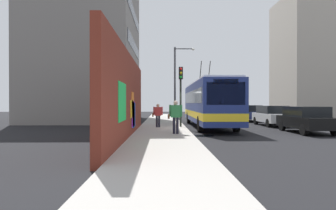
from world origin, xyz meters
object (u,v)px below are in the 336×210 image
object	(u,v)px
parked_car_silver	(235,111)
pedestrian_at_curb	(176,114)
city_bus	(208,102)
parked_car_black	(306,119)
pedestrian_midblock	(158,114)
parked_car_white	(272,115)
street_lamp	(177,78)
parked_car_navy	(250,113)
traffic_light	(181,86)

from	to	relation	value
parked_car_silver	pedestrian_at_curb	bearing A→B (deg)	156.54
city_bus	parked_car_black	world-z (taller)	city_bus
pedestrian_at_curb	city_bus	bearing A→B (deg)	-24.58
city_bus	pedestrian_midblock	distance (m)	4.22
parked_car_black	pedestrian_at_curb	size ratio (longest dim) A/B	2.40
parked_car_black	parked_car_silver	size ratio (longest dim) A/B	0.90
parked_car_white	pedestrian_midblock	distance (m)	9.37
parked_car_white	pedestrian_at_curb	world-z (taller)	pedestrian_at_curb
city_bus	pedestrian_at_curb	bearing A→B (deg)	155.42
parked_car_silver	street_lamp	xyz separation A→B (m)	(-7.04, 7.23, 3.25)
parked_car_white	parked_car_navy	world-z (taller)	same
pedestrian_at_curb	street_lamp	xyz separation A→B (m)	(11.18, -0.67, 2.89)
parked_car_white	parked_car_navy	xyz separation A→B (m)	(5.58, -0.00, 0.00)
pedestrian_at_curb	parked_car_silver	bearing A→B (deg)	-23.46
parked_car_silver	traffic_light	size ratio (longest dim) A/B	1.14
parked_car_white	traffic_light	xyz separation A→B (m)	(-2.59, 7.35, 2.10)
parked_car_silver	parked_car_navy	bearing A→B (deg)	180.00
parked_car_black	street_lamp	distance (m)	12.36
parked_car_black	parked_car_white	bearing A→B (deg)	0.00
city_bus	parked_car_navy	xyz separation A→B (m)	(6.59, -5.20, -1.01)
city_bus	pedestrian_at_curb	xyz separation A→B (m)	(-5.92, 2.71, -0.65)
traffic_light	pedestrian_midblock	bearing A→B (deg)	99.74
pedestrian_at_curb	street_lamp	bearing A→B (deg)	-3.45
city_bus	street_lamp	size ratio (longest dim) A/B	1.72
city_bus	pedestrian_midblock	xyz separation A→B (m)	(-1.84, 3.72, -0.77)
pedestrian_midblock	traffic_light	xyz separation A→B (m)	(0.27, -1.57, 1.87)
pedestrian_at_curb	street_lamp	world-z (taller)	street_lamp
city_bus	street_lamp	distance (m)	6.07
parked_car_navy	street_lamp	size ratio (longest dim) A/B	0.64
parked_car_silver	pedestrian_midblock	xyz separation A→B (m)	(-14.14, 8.92, 0.23)
parked_car_black	parked_car_navy	xyz separation A→B (m)	(10.81, -0.00, 0.00)
parked_car_black	traffic_light	bearing A→B (deg)	70.20
parked_car_silver	pedestrian_midblock	world-z (taller)	pedestrian_midblock
pedestrian_midblock	parked_car_navy	bearing A→B (deg)	-46.60
parked_car_black	street_lamp	xyz separation A→B (m)	(9.48, 7.23, 3.25)
parked_car_navy	street_lamp	xyz separation A→B (m)	(-1.33, 7.23, 3.25)
parked_car_black	street_lamp	size ratio (longest dim) A/B	0.62
parked_car_navy	pedestrian_at_curb	size ratio (longest dim) A/B	2.48
city_bus	pedestrian_at_curb	size ratio (longest dim) A/B	6.68
parked_car_black	parked_car_silver	distance (m)	16.52
parked_car_silver	street_lamp	distance (m)	10.61
pedestrian_midblock	street_lamp	world-z (taller)	street_lamp
parked_car_navy	parked_car_silver	xyz separation A→B (m)	(5.71, 0.00, 0.00)
parked_car_navy	parked_car_white	bearing A→B (deg)	180.00
parked_car_white	pedestrian_at_curb	bearing A→B (deg)	131.24
city_bus	pedestrian_midblock	bearing A→B (deg)	116.33
city_bus	parked_car_navy	size ratio (longest dim) A/B	2.70
street_lamp	parked_car_navy	bearing A→B (deg)	-79.56
city_bus	parked_car_white	world-z (taller)	city_bus
parked_car_navy	traffic_light	distance (m)	11.18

